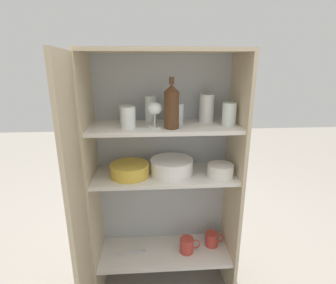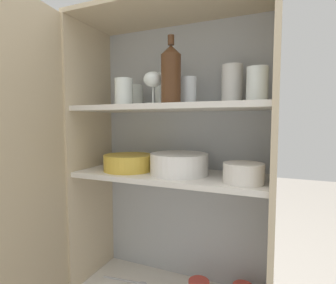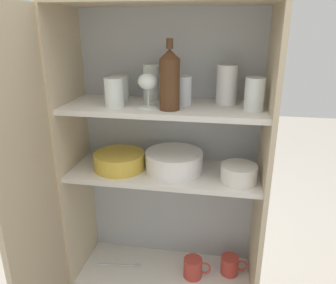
% 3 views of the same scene
% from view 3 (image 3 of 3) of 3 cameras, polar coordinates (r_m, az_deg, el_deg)
% --- Properties ---
extents(cupboard_back_panel, '(0.78, 0.02, 1.37)m').
position_cam_3_polar(cupboard_back_panel, '(1.48, 0.44, -4.96)').
color(cupboard_back_panel, '#B2B7BC').
rests_on(cupboard_back_panel, ground_plane).
extents(cupboard_side_left, '(0.02, 0.32, 1.37)m').
position_cam_3_polar(cupboard_side_left, '(1.46, -15.61, -6.11)').
color(cupboard_side_left, '#CCB793').
rests_on(cupboard_side_left, ground_plane).
extents(cupboard_side_right, '(0.02, 0.32, 1.37)m').
position_cam_3_polar(cupboard_side_right, '(1.34, 15.84, -8.57)').
color(cupboard_side_right, '#CCB793').
rests_on(cupboard_side_right, ground_plane).
extents(cupboard_top_panel, '(0.78, 0.32, 0.02)m').
position_cam_3_polar(cupboard_top_panel, '(1.20, -0.75, 23.32)').
color(cupboard_top_panel, '#CCB793').
rests_on(cupboard_top_panel, cupboard_side_left).
extents(shelf_board_lower, '(0.75, 0.28, 0.02)m').
position_cam_3_polar(shelf_board_lower, '(1.60, -0.56, -21.68)').
color(shelf_board_lower, silver).
extents(shelf_board_middle, '(0.75, 0.28, 0.02)m').
position_cam_3_polar(shelf_board_middle, '(1.32, -0.63, -5.31)').
color(shelf_board_middle, silver).
extents(shelf_board_upper, '(0.75, 0.28, 0.02)m').
position_cam_3_polar(shelf_board_upper, '(1.24, -0.68, 6.00)').
color(shelf_board_upper, silver).
extents(cupboard_door, '(0.07, 0.39, 1.37)m').
position_cam_3_polar(cupboard_door, '(1.19, -22.05, -13.29)').
color(cupboard_door, tan).
rests_on(cupboard_door, ground_plane).
extents(tumbler_glass_0, '(0.07, 0.07, 0.11)m').
position_cam_3_polar(tumbler_glass_0, '(1.18, 14.83, 8.05)').
color(tumbler_glass_0, white).
rests_on(tumbler_glass_0, shelf_board_upper).
extents(tumbler_glass_1, '(0.07, 0.07, 0.11)m').
position_cam_3_polar(tumbler_glass_1, '(1.21, -9.36, 8.53)').
color(tumbler_glass_1, white).
rests_on(tumbler_glass_1, shelf_board_upper).
extents(tumbler_glass_2, '(0.08, 0.08, 0.15)m').
position_cam_3_polar(tumbler_glass_2, '(1.26, 10.19, 9.81)').
color(tumbler_glass_2, white).
rests_on(tumbler_glass_2, shelf_board_upper).
extents(tumbler_glass_3, '(0.06, 0.06, 0.14)m').
position_cam_3_polar(tumbler_glass_3, '(1.30, -3.02, 10.28)').
color(tumbler_glass_3, white).
rests_on(tumbler_glass_3, shelf_board_upper).
extents(tumbler_glass_4, '(0.07, 0.07, 0.11)m').
position_cam_3_polar(tumbler_glass_4, '(1.23, 2.55, 8.95)').
color(tumbler_glass_4, white).
rests_on(tumbler_glass_4, shelf_board_upper).
extents(tumbler_glass_5, '(0.07, 0.07, 0.10)m').
position_cam_3_polar(tumbler_glass_5, '(1.33, -8.47, 9.29)').
color(tumbler_glass_5, white).
rests_on(tumbler_glass_5, shelf_board_upper).
extents(wine_glass_0, '(0.07, 0.07, 0.12)m').
position_cam_3_polar(wine_glass_0, '(1.18, -3.47, 10.13)').
color(wine_glass_0, white).
rests_on(wine_glass_0, shelf_board_upper).
extents(wine_bottle, '(0.07, 0.07, 0.24)m').
position_cam_3_polar(wine_bottle, '(1.14, 0.28, 10.83)').
color(wine_bottle, '#4C2D19').
rests_on(wine_bottle, shelf_board_upper).
extents(plate_stack_white, '(0.23, 0.23, 0.08)m').
position_cam_3_polar(plate_stack_white, '(1.30, 1.07, -3.40)').
color(plate_stack_white, white).
rests_on(plate_stack_white, shelf_board_middle).
extents(mixing_bowl_large, '(0.20, 0.20, 0.07)m').
position_cam_3_polar(mixing_bowl_large, '(1.34, -8.44, -3.11)').
color(mixing_bowl_large, gold).
rests_on(mixing_bowl_large, shelf_board_middle).
extents(serving_bowl_small, '(0.13, 0.13, 0.07)m').
position_cam_3_polar(serving_bowl_small, '(1.24, 12.22, -5.26)').
color(serving_bowl_small, silver).
rests_on(serving_bowl_small, shelf_board_middle).
extents(coffee_mug_primary, '(0.12, 0.08, 0.08)m').
position_cam_3_polar(coffee_mug_primary, '(1.58, 10.77, -20.31)').
color(coffee_mug_primary, '#BC3D33').
rests_on(coffee_mug_primary, shelf_board_lower).
extents(coffee_mug_extra_1, '(0.12, 0.08, 0.09)m').
position_cam_3_polar(coffee_mug_extra_1, '(1.54, 4.44, -20.99)').
color(coffee_mug_extra_1, '#BC3D33').
rests_on(coffee_mug_extra_1, shelf_board_lower).
extents(serving_spoon, '(0.21, 0.04, 0.01)m').
position_cam_3_polar(serving_spoon, '(1.62, -7.81, -20.46)').
color(serving_spoon, silver).
rests_on(serving_spoon, shelf_board_lower).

